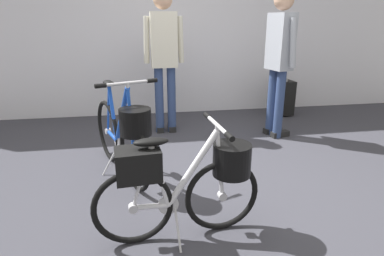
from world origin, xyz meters
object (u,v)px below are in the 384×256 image
Objects in this scene: visitor_browsing at (164,53)px; folding_bike_foreground at (186,179)px; visitor_near_wall at (280,56)px; rolling_suitcase at (284,97)px; display_bike_left at (123,134)px.

folding_bike_foreground is at bearing -91.54° from visitor_browsing.
visitor_near_wall is 1.41m from visitor_browsing.
visitor_browsing reaches higher than folding_bike_foreground.
rolling_suitcase is at bearing 54.53° from folding_bike_foreground.
folding_bike_foreground is 3.38m from rolling_suitcase.
display_bike_left reaches higher than folding_bike_foreground.
display_bike_left is at bearing 114.70° from folding_bike_foreground.
visitor_near_wall reaches higher than display_bike_left.
visitor_near_wall is at bearing 52.45° from folding_bike_foreground.
display_bike_left is at bearing -143.02° from rolling_suitcase.
visitor_near_wall is 0.99× the size of visitor_browsing.
visitor_near_wall is (1.41, 1.84, 0.59)m from folding_bike_foreground.
visitor_browsing is 2.11m from rolling_suitcase.
visitor_browsing is at bearing 68.83° from display_bike_left.
visitor_near_wall reaches higher than rolling_suitcase.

